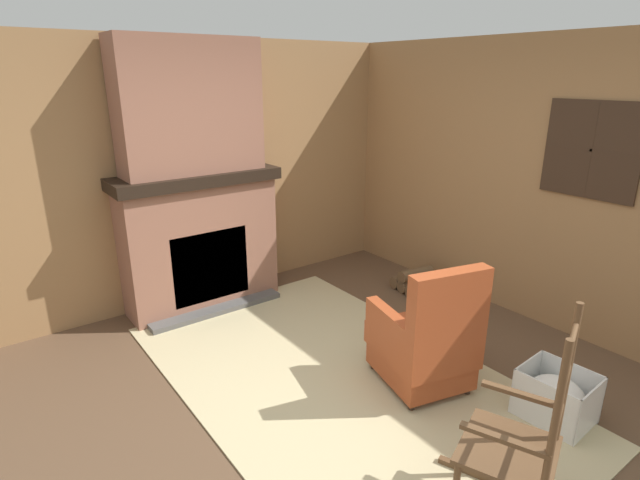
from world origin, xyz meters
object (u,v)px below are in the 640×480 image
Objects in this scene: storage_case at (247,160)px; firewood_stack at (415,282)px; oil_lamp_vase at (170,166)px; laundry_basket at (557,396)px; armchair at (425,343)px; rocking_chair at (516,455)px.

firewood_stack is at bearing 51.23° from storage_case.
firewood_stack is 2.07× the size of oil_lamp_vase.
armchair is at bearing -151.53° from laundry_basket.
laundry_basket is at bearing -95.15° from rocking_chair.
storage_case is at bearing -128.77° from firewood_stack.
armchair is 4.65× the size of storage_case.
laundry_basket is 3.45m from storage_case.
laundry_basket is 2.12× the size of oil_lamp_vase.
oil_lamp_vase reaches higher than rocking_chair.
storage_case reaches higher than laundry_basket.
oil_lamp_vase is at bearing 35.56° from armchair.
storage_case reaches higher than firewood_stack.
oil_lamp_vase reaches higher than firewood_stack.
oil_lamp_vase is (-3.17, -1.37, 1.26)m from laundry_basket.
laundry_basket is at bearing -137.47° from armchair.
laundry_basket is (2.05, -0.82, 0.08)m from firewood_stack.
armchair is at bearing -45.22° from firewood_stack.
oil_lamp_vase is at bearing -15.35° from rocking_chair.
rocking_chair is 3.63m from storage_case.
rocking_chair is 1.05m from laundry_basket.
firewood_stack is at bearing -59.34° from rocking_chair.
laundry_basket is (-0.29, 0.98, -0.24)m from rocking_chair.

